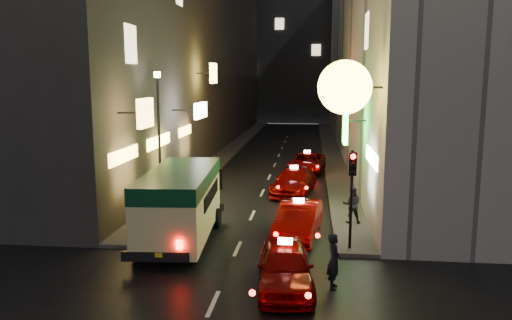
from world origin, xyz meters
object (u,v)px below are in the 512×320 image
(pedestrian_crossing, at_px, (334,257))
(lamp_post, at_px, (159,132))
(traffic_light, at_px, (352,178))
(minibus, at_px, (181,197))
(taxi_near, at_px, (285,263))

(pedestrian_crossing, relative_size, lamp_post, 0.30)
(pedestrian_crossing, distance_m, lamp_post, 11.02)
(traffic_light, bearing_deg, minibus, 174.68)
(traffic_light, bearing_deg, lamp_post, 151.09)
(taxi_near, xyz_separation_m, traffic_light, (2.11, 3.21, 1.91))
(minibus, distance_m, pedestrian_crossing, 6.65)
(minibus, xyz_separation_m, traffic_light, (6.21, -0.58, 0.96))
(minibus, xyz_separation_m, lamp_post, (-1.99, 3.95, 2.00))
(minibus, xyz_separation_m, taxi_near, (4.10, -3.79, -0.94))
(traffic_light, height_order, lamp_post, lamp_post)
(taxi_near, height_order, traffic_light, traffic_light)
(traffic_light, relative_size, lamp_post, 0.56)
(pedestrian_crossing, bearing_deg, minibus, 61.94)
(minibus, distance_m, taxi_near, 5.66)
(minibus, bearing_deg, lamp_post, 116.72)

